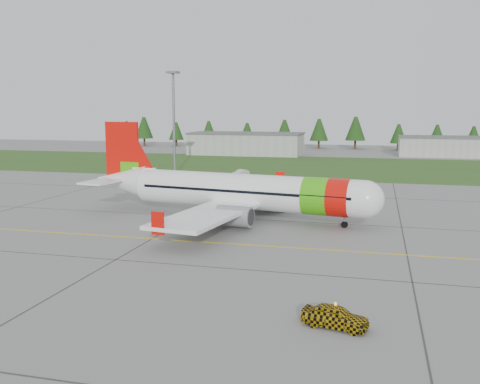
# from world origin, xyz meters

# --- Properties ---
(ground) EXTENTS (320.00, 320.00, 0.00)m
(ground) POSITION_xyz_m (0.00, 0.00, 0.00)
(ground) COLOR gray
(ground) RESTS_ON ground
(aircraft) EXTENTS (37.83, 35.24, 11.51)m
(aircraft) POSITION_xyz_m (-8.94, 20.16, 3.32)
(aircraft) COLOR white
(aircraft) RESTS_ON ground
(follow_me_car) EXTENTS (1.71, 1.91, 4.10)m
(follow_me_car) POSITION_xyz_m (4.90, -10.07, 2.05)
(follow_me_car) COLOR #CCA10B
(follow_me_car) RESTS_ON ground
(service_van) EXTENTS (1.85, 1.81, 4.08)m
(service_van) POSITION_xyz_m (-18.92, 59.85, 2.04)
(service_van) COLOR silver
(service_van) RESTS_ON ground
(grass_strip) EXTENTS (320.00, 50.00, 0.03)m
(grass_strip) POSITION_xyz_m (0.00, 82.00, 0.01)
(grass_strip) COLOR #30561E
(grass_strip) RESTS_ON ground
(taxi_guideline) EXTENTS (120.00, 0.25, 0.02)m
(taxi_guideline) POSITION_xyz_m (0.00, 8.00, 0.01)
(taxi_guideline) COLOR gold
(taxi_guideline) RESTS_ON ground
(hangar_west) EXTENTS (32.00, 14.00, 6.00)m
(hangar_west) POSITION_xyz_m (-30.00, 110.00, 3.00)
(hangar_west) COLOR #A8A8A3
(hangar_west) RESTS_ON ground
(hangar_east) EXTENTS (24.00, 12.00, 5.20)m
(hangar_east) POSITION_xyz_m (25.00, 118.00, 2.60)
(hangar_east) COLOR #A8A8A3
(hangar_east) RESTS_ON ground
(floodlight_mast) EXTENTS (0.50, 0.50, 20.00)m
(floodlight_mast) POSITION_xyz_m (-32.00, 58.00, 10.00)
(floodlight_mast) COLOR slate
(floodlight_mast) RESTS_ON ground
(treeline) EXTENTS (160.00, 8.00, 10.00)m
(treeline) POSITION_xyz_m (0.00, 138.00, 5.00)
(treeline) COLOR #1C3F14
(treeline) RESTS_ON ground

